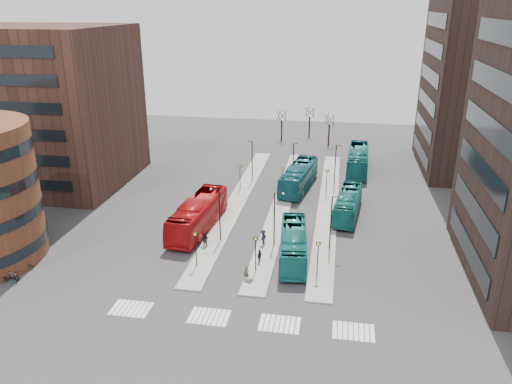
% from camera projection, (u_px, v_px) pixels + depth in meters
% --- Properties ---
extents(ground, '(160.00, 160.00, 0.00)m').
position_uv_depth(ground, '(209.00, 348.00, 38.28)').
color(ground, '#2E2E30').
rests_on(ground, ground).
extents(island_left, '(2.50, 45.00, 0.15)m').
position_uv_depth(island_left, '(237.00, 201.00, 66.52)').
color(island_left, gray).
rests_on(island_left, ground).
extents(island_mid, '(2.50, 45.00, 0.15)m').
position_uv_depth(island_mid, '(282.00, 204.00, 65.57)').
color(island_mid, gray).
rests_on(island_mid, ground).
extents(island_right, '(2.50, 45.00, 0.15)m').
position_uv_depth(island_right, '(328.00, 207.00, 64.62)').
color(island_right, gray).
rests_on(island_right, ground).
extents(suitcase, '(0.46, 0.39, 0.51)m').
position_uv_depth(suitcase, '(249.00, 281.00, 47.02)').
color(suitcase, navy).
rests_on(suitcase, ground).
extents(red_bus, '(4.13, 13.29, 3.64)m').
position_uv_depth(red_bus, '(198.00, 214.00, 57.89)').
color(red_bus, '#B20D11').
rests_on(red_bus, ground).
extents(teal_bus_a, '(3.62, 11.32, 3.10)m').
position_uv_depth(teal_bus_a, '(293.00, 244.00, 51.33)').
color(teal_bus_a, '#166E6C').
rests_on(teal_bus_a, ground).
extents(teal_bus_b, '(4.74, 12.76, 3.47)m').
position_uv_depth(teal_bus_b, '(299.00, 177.00, 70.67)').
color(teal_bus_b, '#145A67').
rests_on(teal_bus_b, ground).
extents(teal_bus_c, '(3.75, 11.01, 3.01)m').
position_uv_depth(teal_bus_c, '(348.00, 204.00, 61.70)').
color(teal_bus_c, '#156C68').
rests_on(teal_bus_c, ground).
extents(teal_bus_d, '(3.60, 13.03, 3.59)m').
position_uv_depth(teal_bus_d, '(358.00, 160.00, 78.08)').
color(teal_bus_d, '#146168').
rests_on(teal_bus_d, ground).
extents(traveller, '(0.57, 0.39, 1.50)m').
position_uv_depth(traveller, '(246.00, 273.00, 47.41)').
color(traveller, '#49462C').
rests_on(traveller, ground).
extents(commuter_a, '(0.88, 0.69, 1.77)m').
position_uv_depth(commuter_a, '(205.00, 239.00, 53.87)').
color(commuter_a, black).
rests_on(commuter_a, ground).
extents(commuter_b, '(0.65, 0.96, 1.52)m').
position_uv_depth(commuter_b, '(260.00, 256.00, 50.51)').
color(commuter_b, black).
rests_on(commuter_b, ground).
extents(commuter_c, '(1.11, 1.36, 1.84)m').
position_uv_depth(commuter_c, '(263.00, 238.00, 54.19)').
color(commuter_c, black).
rests_on(commuter_c, ground).
extents(bicycle_near, '(1.74, 0.64, 0.91)m').
position_uv_depth(bicycle_near, '(9.00, 279.00, 46.96)').
color(bicycle_near, gray).
rests_on(bicycle_near, ground).
extents(bicycle_mid, '(1.62, 0.66, 0.95)m').
position_uv_depth(bicycle_mid, '(13.00, 276.00, 47.50)').
color(bicycle_mid, gray).
rests_on(bicycle_mid, ground).
extents(bicycle_far, '(1.76, 1.02, 0.88)m').
position_uv_depth(bicycle_far, '(24.00, 266.00, 49.26)').
color(bicycle_far, gray).
rests_on(bicycle_far, ground).
extents(crosswalk_stripes, '(22.35, 2.40, 0.01)m').
position_uv_depth(crosswalk_stripes, '(241.00, 320.00, 41.68)').
color(crosswalk_stripes, silver).
rests_on(crosswalk_stripes, ground).
extents(office_block, '(25.00, 20.12, 22.00)m').
position_uv_depth(office_block, '(36.00, 106.00, 71.05)').
color(office_block, '#40261D').
rests_on(office_block, ground).
extents(tower_far, '(20.12, 20.00, 30.00)m').
position_uv_depth(tower_far, '(501.00, 73.00, 73.94)').
color(tower_far, '#2F1F1A').
rests_on(tower_far, ground).
extents(sign_poles, '(12.45, 22.12, 3.65)m').
position_uv_depth(sign_poles, '(272.00, 207.00, 58.36)').
color(sign_poles, black).
rests_on(sign_poles, ground).
extents(lamp_posts, '(14.04, 20.24, 6.12)m').
position_uv_depth(lamp_posts, '(285.00, 184.00, 62.38)').
color(lamp_posts, black).
rests_on(lamp_posts, ground).
extents(bare_trees, '(10.97, 8.14, 5.90)m').
position_uv_depth(bare_trees, '(306.00, 127.00, 94.61)').
color(bare_trees, black).
rests_on(bare_trees, ground).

